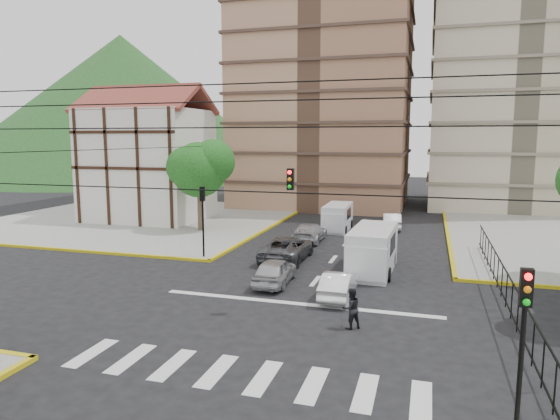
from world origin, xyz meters
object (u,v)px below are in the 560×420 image
at_px(traffic_light_nw, 203,210).
at_px(van_right_lane, 372,252).
at_px(van_left_lane, 337,218).
at_px(car_silver_front_left, 275,271).
at_px(pedestrian_crosswalk, 351,308).
at_px(car_white_front_right, 338,285).
at_px(traffic_light_se, 523,329).

xyz_separation_m(traffic_light_nw, van_right_lane, (10.46, -0.33, -1.89)).
distance_m(van_left_lane, car_silver_front_left, 15.83).
bearing_deg(traffic_light_nw, car_silver_front_left, -33.71).
xyz_separation_m(van_right_lane, pedestrian_crosswalk, (0.13, -8.54, -0.40)).
distance_m(car_silver_front_left, pedestrian_crosswalk, 6.82).
bearing_deg(van_right_lane, car_white_front_right, -99.83).
bearing_deg(car_silver_front_left, van_left_lane, -93.25).
bearing_deg(pedestrian_crosswalk, car_white_front_right, -110.44).
relative_size(van_left_lane, car_white_front_right, 1.23).
height_order(traffic_light_se, van_right_lane, traffic_light_se).
relative_size(traffic_light_se, traffic_light_nw, 1.00).
xyz_separation_m(van_left_lane, car_white_front_right, (3.17, -17.07, -0.40)).
bearing_deg(car_white_front_right, pedestrian_crosswalk, 106.71).
height_order(traffic_light_nw, car_silver_front_left, traffic_light_nw).
relative_size(traffic_light_nw, van_left_lane, 0.93).
xyz_separation_m(traffic_light_se, car_silver_front_left, (-9.70, 11.66, -2.42)).
bearing_deg(car_white_front_right, van_left_lane, -80.10).
bearing_deg(van_right_lane, traffic_light_nw, -179.79).
distance_m(traffic_light_nw, car_silver_front_left, 7.49).
relative_size(van_right_lane, van_left_lane, 1.19).
bearing_deg(traffic_light_nw, van_right_lane, -1.82).
relative_size(traffic_light_se, pedestrian_crosswalk, 2.67).
bearing_deg(traffic_light_nw, traffic_light_se, -45.00).
height_order(traffic_light_nw, van_left_lane, traffic_light_nw).
bearing_deg(car_silver_front_left, traffic_light_se, 127.86).
bearing_deg(traffic_light_se, van_left_lane, 108.74).
bearing_deg(car_white_front_right, car_silver_front_left, -19.99).
bearing_deg(car_silver_front_left, traffic_light_nw, -35.60).
xyz_separation_m(traffic_light_se, pedestrian_crosswalk, (-5.00, 6.72, -2.29)).
bearing_deg(car_silver_front_left, pedestrian_crosswalk, 131.67).
relative_size(van_right_lane, car_white_front_right, 1.46).
bearing_deg(van_left_lane, van_right_lane, -71.51).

